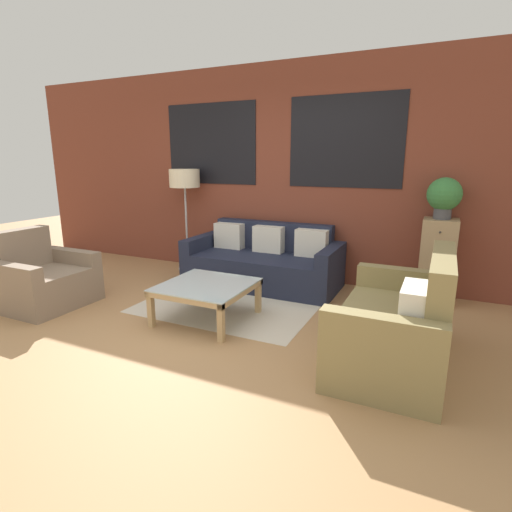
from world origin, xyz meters
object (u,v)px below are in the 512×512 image
(couch_dark, at_px, (264,263))
(potted_plant, at_px, (444,196))
(settee_vintage, at_px, (398,327))
(drawer_cabinet, at_px, (437,261))
(coffee_table, at_px, (207,289))
(armchair_corner, at_px, (44,281))
(floor_lamp, at_px, (185,182))

(couch_dark, relative_size, potted_plant, 4.33)
(settee_vintage, xyz_separation_m, drawer_cabinet, (0.22, 1.69, 0.17))
(couch_dark, distance_m, drawer_cabinet, 2.06)
(couch_dark, xyz_separation_m, settee_vintage, (1.81, -1.46, 0.03))
(coffee_table, bearing_deg, couch_dark, 88.47)
(armchair_corner, bearing_deg, floor_lamp, 73.14)
(settee_vintage, relative_size, potted_plant, 3.10)
(armchair_corner, bearing_deg, drawer_cabinet, 26.59)
(coffee_table, distance_m, floor_lamp, 2.21)
(couch_dark, height_order, potted_plant, potted_plant)
(settee_vintage, height_order, drawer_cabinet, drawer_cabinet)
(settee_vintage, bearing_deg, couch_dark, 141.09)
(armchair_corner, height_order, drawer_cabinet, drawer_cabinet)
(floor_lamp, height_order, potted_plant, floor_lamp)
(couch_dark, bearing_deg, floor_lamp, 171.95)
(couch_dark, distance_m, settee_vintage, 2.33)
(couch_dark, bearing_deg, drawer_cabinet, 6.41)
(coffee_table, relative_size, floor_lamp, 0.59)
(armchair_corner, xyz_separation_m, coffee_table, (1.87, 0.41, 0.04))
(drawer_cabinet, distance_m, potted_plant, 0.73)
(coffee_table, bearing_deg, potted_plant, 37.01)
(floor_lamp, bearing_deg, drawer_cabinet, 0.72)
(potted_plant, bearing_deg, couch_dark, -173.59)
(armchair_corner, distance_m, potted_plant, 4.50)
(drawer_cabinet, bearing_deg, potted_plant, 90.00)
(couch_dark, relative_size, settee_vintage, 1.39)
(potted_plant, bearing_deg, drawer_cabinet, -90.00)
(settee_vintage, xyz_separation_m, floor_lamp, (-3.13, 1.65, 0.96))
(armchair_corner, xyz_separation_m, drawer_cabinet, (3.94, 1.97, 0.20))
(coffee_table, xyz_separation_m, floor_lamp, (-1.28, 1.52, 0.95))
(drawer_cabinet, bearing_deg, armchair_corner, -153.41)
(armchair_corner, relative_size, coffee_table, 1.03)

